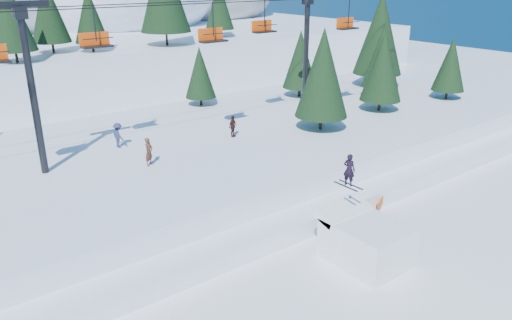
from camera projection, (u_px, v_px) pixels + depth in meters
ground at (358, 289)px, 23.96m from camera, size 160.00×160.00×0.00m
mid_shelf at (174, 160)px, 36.85m from camera, size 70.00×22.00×2.50m
berm at (256, 218)px, 29.69m from camera, size 70.00×6.00×1.10m
jump_kicker at (365, 239)px, 25.97m from camera, size 3.24×4.43×5.52m
chairlift at (182, 48)px, 34.72m from camera, size 46.00×3.21×10.28m
conifer_stand at (212, 76)px, 37.44m from camera, size 62.26×15.89×9.99m
distant_skiers at (167, 132)px, 36.13m from camera, size 35.22×6.86×1.86m
banner_near at (382, 201)px, 31.89m from camera, size 2.61×1.23×0.90m
banner_far at (367, 189)px, 33.69m from camera, size 2.69×1.01×0.90m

